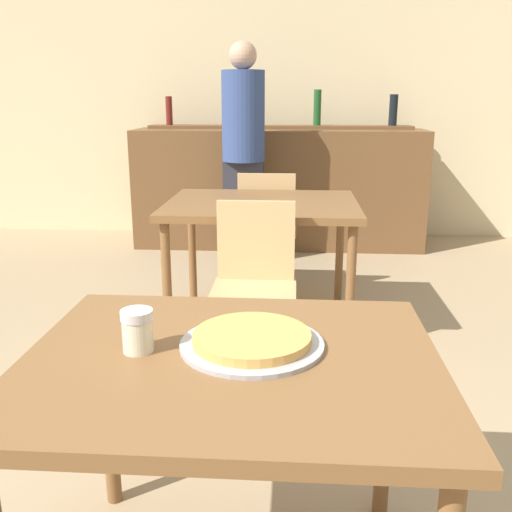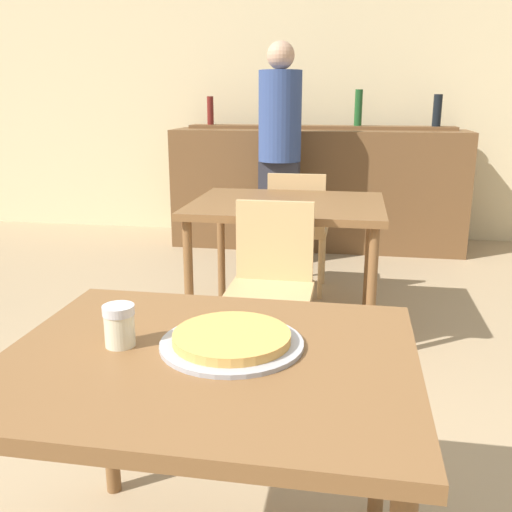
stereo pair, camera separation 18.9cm
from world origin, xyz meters
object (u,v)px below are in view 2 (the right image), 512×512
Objects in this scene: chair_far_side_front at (271,278)px; cheese_shaker at (119,325)px; pizza_tray at (232,340)px; person_standing at (280,146)px; chair_far_side_back at (297,224)px.

chair_far_side_front is 1.36m from cheese_shaker.
person_standing reaches higher than pizza_tray.
chair_far_side_back is 7.92× the size of cheese_shaker.
chair_far_side_front is 1.23m from chair_far_side_back.
chair_far_side_back is at bearing 91.91° from pizza_tray.
person_standing reaches higher than chair_far_side_front.
person_standing is (-0.04, 3.33, 0.18)m from cheese_shaker.
chair_far_side_front is 1.00× the size of chair_far_side_back.
pizza_tray is 3.31m from person_standing.
chair_far_side_front is 0.49× the size of person_standing.
person_standing reaches higher than cheese_shaker.
chair_far_side_back reaches higher than pizza_tray.
person_standing reaches higher than chair_far_side_back.
chair_far_side_back is (-0.00, 1.23, 0.00)m from chair_far_side_front.
cheese_shaker is 0.06× the size of person_standing.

